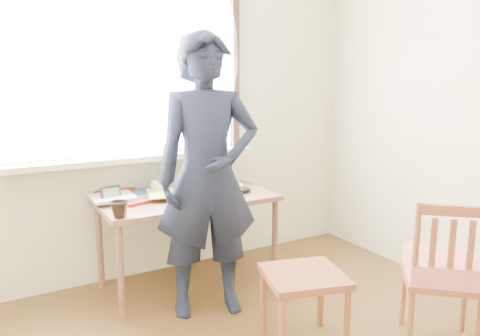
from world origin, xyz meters
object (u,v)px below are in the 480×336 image
mug_white (160,186)px  side_chair (442,269)px  laptop (215,188)px  person (208,177)px  work_chair (304,284)px  mug_dark (119,209)px  desk (188,206)px

mug_white → side_chair: side_chair is taller
laptop → person: bearing=-122.4°
work_chair → person: bearing=112.7°
mug_white → side_chair: 1.96m
work_chair → person: size_ratio=0.29×
mug_dark → laptop: bearing=15.8°
desk → work_chair: 1.10m
desk → person: person is taller
side_chair → person: person is taller
laptop → person: 0.47m
mug_white → mug_dark: 0.63m
laptop → work_chair: size_ratio=0.68×
mug_dark → person: size_ratio=0.06×
desk → side_chair: side_chair is taller
mug_white → work_chair: mug_white is taller
side_chair → person: (-0.94, 1.02, 0.44)m
desk → laptop: size_ratio=3.48×
work_chair → person: person is taller
desk → person: (-0.04, -0.41, 0.30)m
desk → side_chair: 1.70m
side_chair → work_chair: bearing=150.8°
mug_white → work_chair: 1.36m
laptop → side_chair: bearing=-63.0°
desk → mug_white: bearing=121.5°
mug_white → person: person is taller
laptop → mug_white: size_ratio=2.61×
laptop → mug_dark: bearing=-164.2°
desk → mug_dark: size_ratio=11.02×
laptop → person: size_ratio=0.20×
mug_dark → work_chair: 1.18m
person → mug_dark: bearing=177.4°
mug_dark → person: person is taller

